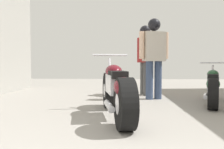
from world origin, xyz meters
The scene contains 5 objects.
ground_plane centered at (0.00, 3.15, 0.00)m, with size 15.86×15.86×0.00m, color gray.
motorcycle_maroon_cruiser centered at (-0.33, 2.44, 0.40)m, with size 0.69×2.00×0.94m.
motorcycle_black_naked centered at (1.47, 3.58, 0.34)m, with size 0.82×1.68×0.81m.
mechanic_in_blue centered at (0.45, 4.21, 1.05)m, with size 0.69×0.38×1.76m.
mechanic_with_helmet centered at (0.32, 4.86, 1.03)m, with size 0.36×0.67×1.72m.
Camera 1 is at (-0.24, -0.79, 0.76)m, focal length 36.51 mm.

